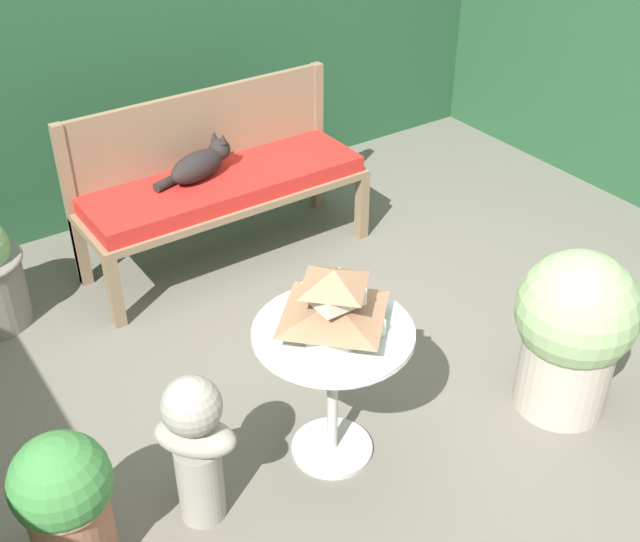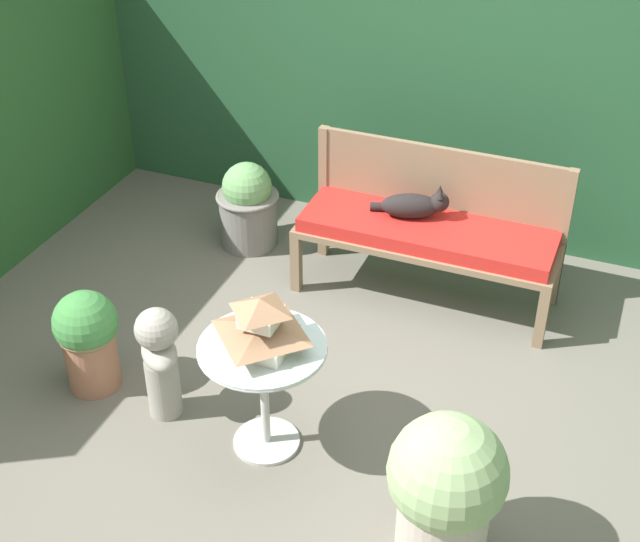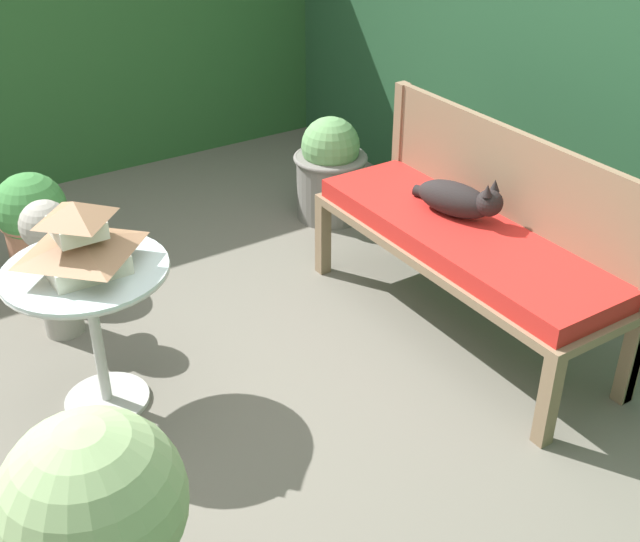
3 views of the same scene
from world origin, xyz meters
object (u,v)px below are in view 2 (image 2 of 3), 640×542
at_px(garden_bust, 160,357).
at_px(garden_bench, 427,236).
at_px(patio_table, 263,368).
at_px(potted_plant_patio_mid, 88,337).
at_px(potted_plant_bench_right, 248,206).
at_px(pagoda_birdhouse, 261,326).
at_px(potted_plant_hedge_corner, 446,489).
at_px(cat, 414,205).

bearing_deg(garden_bust, garden_bench, 106.59).
relative_size(garden_bench, patio_table, 2.51).
bearing_deg(potted_plant_patio_mid, garden_bench, 45.87).
xyz_separation_m(garden_bust, potted_plant_bench_right, (-0.32, 1.68, -0.08)).
xyz_separation_m(pagoda_birdhouse, potted_plant_bench_right, (-0.91, 1.69, -0.46)).
relative_size(patio_table, potted_plant_bench_right, 1.05).
height_order(patio_table, potted_plant_hedge_corner, potted_plant_hedge_corner).
xyz_separation_m(potted_plant_patio_mid, potted_plant_hedge_corner, (2.06, -0.40, 0.09)).
bearing_deg(potted_plant_patio_mid, cat, 49.14).
bearing_deg(garden_bench, patio_table, -103.48).
relative_size(garden_bench, potted_plant_hedge_corner, 2.07).
distance_m(garden_bench, cat, 0.20).
relative_size(garden_bust, potted_plant_bench_right, 1.10).
bearing_deg(garden_bench, pagoda_birdhouse, -103.48).
distance_m(potted_plant_patio_mid, potted_plant_hedge_corner, 2.10).
bearing_deg(pagoda_birdhouse, cat, 80.70).
xyz_separation_m(potted_plant_hedge_corner, potted_plant_bench_right, (-1.91, 2.03, -0.12)).
distance_m(pagoda_birdhouse, potted_plant_hedge_corner, 1.10).
xyz_separation_m(pagoda_birdhouse, garden_bust, (-0.59, 0.01, -0.38)).
bearing_deg(cat, garden_bust, -136.60).
xyz_separation_m(cat, garden_bust, (-0.85, -1.57, -0.23)).
height_order(garden_bench, cat, cat).
relative_size(cat, potted_plant_patio_mid, 0.81).
xyz_separation_m(garden_bust, potted_plant_hedge_corner, (1.59, -0.35, 0.04)).
bearing_deg(garden_bust, potted_plant_bench_right, 149.62).
bearing_deg(potted_plant_patio_mid, potted_plant_hedge_corner, -10.89).
distance_m(patio_table, potted_plant_bench_right, 1.93).
distance_m(cat, garden_bust, 1.80).
bearing_deg(patio_table, garden_bench, 76.52).
bearing_deg(potted_plant_bench_right, garden_bust, -79.19).
height_order(pagoda_birdhouse, potted_plant_hedge_corner, pagoda_birdhouse).
distance_m(garden_bench, potted_plant_patio_mid, 2.05).
height_order(garden_bust, potted_plant_patio_mid, garden_bust).
xyz_separation_m(garden_bench, potted_plant_patio_mid, (-1.43, -1.47, -0.12)).
xyz_separation_m(pagoda_birdhouse, potted_plant_patio_mid, (-1.06, 0.06, -0.42)).
distance_m(pagoda_birdhouse, garden_bust, 0.70).
height_order(garden_bench, pagoda_birdhouse, pagoda_birdhouse).
relative_size(garden_bust, potted_plant_patio_mid, 1.11).
xyz_separation_m(patio_table, potted_plant_hedge_corner, (1.00, -0.33, -0.08)).
height_order(cat, garden_bust, cat).
bearing_deg(pagoda_birdhouse, garden_bench, 76.52).
bearing_deg(cat, potted_plant_patio_mid, -149.09).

